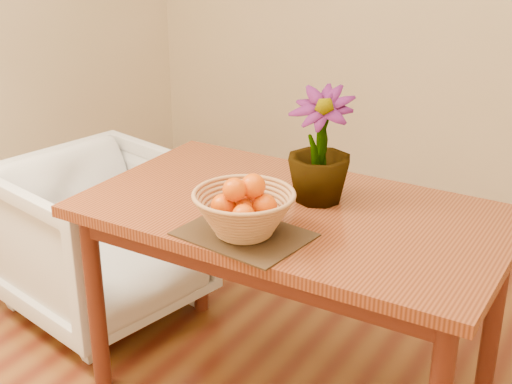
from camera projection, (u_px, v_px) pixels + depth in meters
The scene contains 6 objects.
table at pixel (293, 232), 2.38m from camera, with size 1.40×0.80×0.75m.
placemat at pixel (244, 234), 2.16m from camera, with size 0.37×0.28×0.01m, color #312012.
wicker_basket at pixel (244, 215), 2.13m from camera, with size 0.31×0.31×0.13m.
orange_pile at pixel (244, 201), 2.11m from camera, with size 0.18×0.18×0.13m.
potted_plant at pixel (320, 146), 2.33m from camera, with size 0.22×0.22×0.39m, color #204F16.
armchair at pixel (102, 230), 3.04m from camera, with size 0.74×0.69×0.76m, color gray.
Camera 1 is at (0.99, -1.61, 1.70)m, focal length 50.00 mm.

